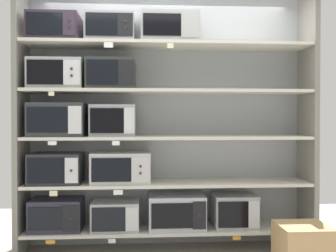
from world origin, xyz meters
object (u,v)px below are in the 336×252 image
microwave_5 (121,167)px  microwave_12 (169,29)px  microwave_1 (116,215)px  microwave_8 (57,74)px  microwave_9 (111,75)px  microwave_10 (55,29)px  microwave_6 (58,120)px  shipping_carton (303,249)px  microwave_2 (176,211)px  microwave_7 (113,121)px  microwave_11 (110,29)px  microwave_0 (57,214)px  microwave_3 (234,211)px  microwave_4 (56,168)px

microwave_5 → microwave_12: bearing=0.0°
microwave_1 → microwave_8: size_ratio=0.90×
microwave_5 → microwave_1: bearing=-179.7°
microwave_9 → microwave_10: 0.70m
microwave_6 → shipping_carton: 2.53m
microwave_1 → microwave_12: bearing=0.1°
microwave_8 → shipping_carton: 2.75m
microwave_6 → microwave_8: 0.44m
microwave_8 → shipping_carton: bearing=-17.8°
microwave_2 → microwave_7: size_ratio=1.26×
microwave_5 → microwave_6: size_ratio=1.09×
microwave_9 → microwave_11: microwave_11 is taller
microwave_0 → microwave_5: (0.63, -0.00, 0.45)m
microwave_5 → microwave_12: microwave_12 is taller
microwave_9 → microwave_12: 0.73m
microwave_6 → microwave_8: microwave_8 is taller
microwave_9 → microwave_3: bearing=-0.0°
microwave_0 → microwave_6: (0.02, -0.00, 0.93)m
microwave_7 → microwave_3: bearing=-0.0°
microwave_10 → microwave_1: bearing=-0.0°
microwave_2 → microwave_4: microwave_4 is taller
microwave_5 → microwave_8: 1.10m
microwave_6 → microwave_10: size_ratio=1.11×
microwave_10 → shipping_carton: size_ratio=1.16×
microwave_4 → microwave_0: bearing=16.2°
microwave_3 → microwave_6: (-1.75, 0.00, 0.92)m
microwave_6 → microwave_10: bearing=-179.4°
microwave_8 → shipping_carton: size_ratio=1.25×
microwave_1 → microwave_2: bearing=0.0°
microwave_5 → microwave_8: microwave_8 is taller
microwave_5 → microwave_7: microwave_7 is taller
microwave_3 → microwave_11: size_ratio=0.92×
microwave_8 → microwave_10: microwave_10 is taller
microwave_0 → microwave_1: 0.57m
shipping_carton → microwave_1: bearing=156.6°
microwave_0 → microwave_12: size_ratio=0.87×
microwave_9 → microwave_10: (-0.54, -0.00, 0.44)m
microwave_3 → microwave_11: microwave_11 is taller
microwave_3 → microwave_9: size_ratio=0.91×
microwave_2 → microwave_8: (-1.17, -0.00, 1.35)m
microwave_10 → shipping_carton: microwave_10 is taller
microwave_0 → microwave_1: (0.57, -0.00, -0.01)m
microwave_7 → microwave_12: microwave_12 is taller
microwave_6 → microwave_5: bearing=-0.0°
microwave_0 → microwave_2: bearing=-0.0°
microwave_1 → microwave_4: (-0.57, 0.00, 0.47)m
microwave_12 → shipping_carton: 2.37m
microwave_8 → shipping_carton: (2.18, -0.70, -1.53)m
microwave_11 → microwave_2: bearing=0.0°
microwave_11 → microwave_0: bearing=180.0°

